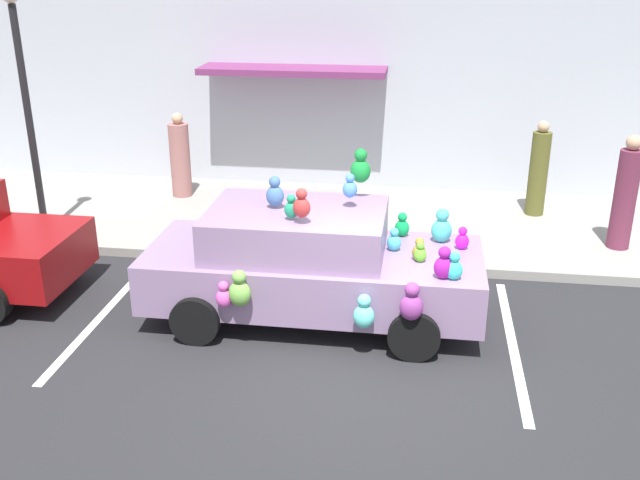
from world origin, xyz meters
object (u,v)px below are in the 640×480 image
street_lamp_post (24,89)px  pedestrian_by_lamp (538,172)px  pedestrian_near_shopfront (625,196)px  teddy_bear_on_sidewalk (288,219)px  plush_covered_car (311,263)px  pedestrian_walking_past (180,158)px

street_lamp_post → pedestrian_by_lamp: bearing=14.7°
pedestrian_by_lamp → pedestrian_near_shopfront: bearing=-52.2°
teddy_bear_on_sidewalk → pedestrian_by_lamp: size_ratio=0.45×
street_lamp_post → teddy_bear_on_sidewalk: bearing=4.2°
plush_covered_car → teddy_bear_on_sidewalk: bearing=107.4°
street_lamp_post → pedestrian_walking_past: street_lamp_post is taller
street_lamp_post → pedestrian_near_shopfront: 9.79m
street_lamp_post → pedestrian_walking_past: (1.68, 2.35, -1.72)m
pedestrian_walking_past → pedestrian_near_shopfront: bearing=-11.4°
teddy_bear_on_sidewalk → pedestrian_by_lamp: pedestrian_by_lamp is taller
pedestrian_walking_past → pedestrian_by_lamp: size_ratio=0.95×
teddy_bear_on_sidewalk → street_lamp_post: (-4.21, -0.31, 2.11)m
teddy_bear_on_sidewalk → pedestrian_near_shopfront: bearing=4.5°
plush_covered_car → pedestrian_walking_past: (-3.30, 4.49, 0.10)m
pedestrian_near_shopfront → pedestrian_by_lamp: size_ratio=1.07×
street_lamp_post → pedestrian_walking_past: size_ratio=2.45×
teddy_bear_on_sidewalk → pedestrian_near_shopfront: 5.46m
plush_covered_car → teddy_bear_on_sidewalk: (-0.77, 2.45, -0.30)m
teddy_bear_on_sidewalk → pedestrian_by_lamp: bearing=24.1°
street_lamp_post → pedestrian_by_lamp: size_ratio=2.33×
teddy_bear_on_sidewalk → pedestrian_near_shopfront: pedestrian_near_shopfront is taller
plush_covered_car → street_lamp_post: 5.72m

